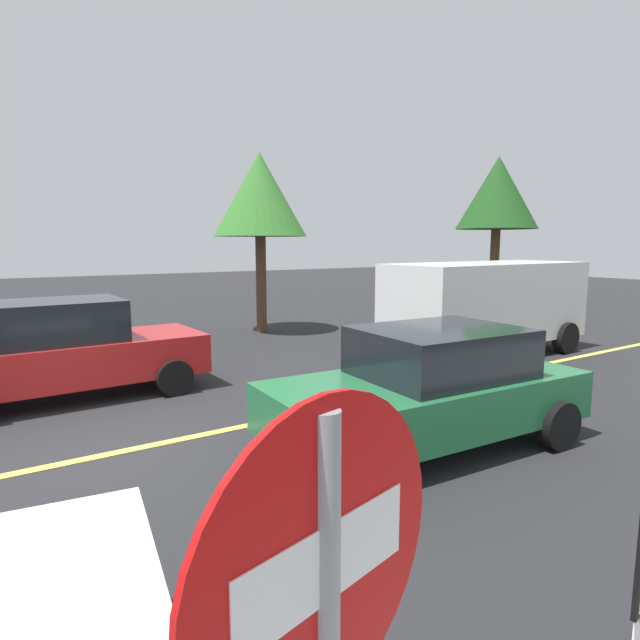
{
  "coord_description": "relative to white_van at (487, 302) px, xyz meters",
  "views": [
    {
      "loc": [
        -1.24,
        -6.74,
        2.65
      ],
      "look_at": [
        3.34,
        0.24,
        1.43
      ],
      "focal_mm": 29.44,
      "sensor_mm": 36.0,
      "label": 1
    }
  ],
  "objects": [
    {
      "name": "ground_plane",
      "position": [
        -8.86,
        -1.42,
        -1.27
      ],
      "size": [
        80.0,
        80.0,
        0.0
      ],
      "primitive_type": "plane",
      "color": "#262628"
    },
    {
      "name": "lane_marking_centre",
      "position": [
        -5.86,
        -1.42,
        -1.26
      ],
      "size": [
        28.0,
        0.16,
        0.01
      ],
      "primitive_type": "cube",
      "color": "#E0D14C"
    },
    {
      "name": "white_van",
      "position": [
        0.0,
        0.0,
        0.0
      ],
      "size": [
        5.24,
        2.34,
        2.2
      ],
      "color": "white",
      "rests_on": "ground_plane"
    },
    {
      "name": "car_green_mid_road",
      "position": [
        -5.28,
        -3.43,
        -0.47
      ],
      "size": [
        4.33,
        2.24,
        1.57
      ],
      "color": "#236B3D",
      "rests_on": "ground_plane"
    },
    {
      "name": "car_red_behind_van",
      "position": [
        -8.91,
        1.53,
        -0.42
      ],
      "size": [
        4.43,
        2.04,
        1.71
      ],
      "color": "red",
      "rests_on": "ground_plane"
    },
    {
      "name": "tree_left_verge",
      "position": [
        -3.0,
        5.86,
        2.76
      ],
      "size": [
        2.71,
        2.71,
        5.27
      ],
      "color": "#513823",
      "rests_on": "ground_plane"
    },
    {
      "name": "tree_centre_verge",
      "position": [
        6.45,
        4.96,
        3.21
      ],
      "size": [
        3.0,
        3.0,
        5.86
      ],
      "color": "#513823",
      "rests_on": "ground_plane"
    }
  ]
}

